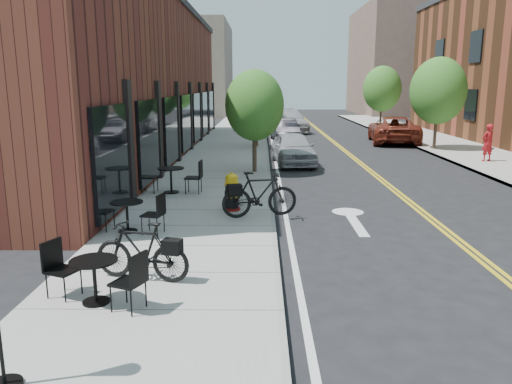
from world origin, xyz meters
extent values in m
plane|color=black|center=(0.00, 0.00, 0.00)|extent=(120.00, 120.00, 0.00)
cube|color=#9E9B93|center=(-2.00, 10.00, 0.06)|extent=(4.00, 70.00, 0.12)
cube|color=#4B1D18|center=(-6.50, 14.00, 3.50)|extent=(5.00, 28.00, 7.00)
cube|color=#726656|center=(-8.00, 48.00, 5.00)|extent=(8.00, 14.00, 10.00)
cube|color=brown|center=(16.00, 50.00, 6.00)|extent=(10.00, 16.00, 12.00)
cylinder|color=#382B1E|center=(-0.60, 9.00, 0.93)|extent=(0.16, 0.16, 1.61)
ellipsoid|color=#276A21|center=(-0.60, 9.00, 2.61)|extent=(2.20, 2.20, 2.64)
cylinder|color=#382B1E|center=(-0.60, 17.00, 0.96)|extent=(0.16, 0.16, 1.68)
ellipsoid|color=#276A21|center=(-0.60, 17.00, 2.72)|extent=(2.30, 2.30, 2.76)
cylinder|color=#382B1E|center=(-0.60, 25.00, 0.91)|extent=(0.16, 0.16, 1.57)
ellipsoid|color=#276A21|center=(-0.60, 25.00, 2.54)|extent=(2.10, 2.10, 2.52)
cylinder|color=#382B1E|center=(-0.60, 33.00, 0.98)|extent=(0.16, 0.16, 1.71)
ellipsoid|color=#276A21|center=(-0.60, 33.00, 2.79)|extent=(2.40, 2.40, 2.88)
cylinder|color=#382B1E|center=(8.60, 16.00, 1.03)|extent=(0.16, 0.16, 1.82)
ellipsoid|color=#276A21|center=(8.60, 16.00, 3.06)|extent=(2.80, 2.80, 3.36)
cylinder|color=#382B1E|center=(8.60, 28.00, 1.03)|extent=(0.16, 0.16, 1.82)
ellipsoid|color=#276A21|center=(8.60, 28.00, 3.06)|extent=(2.80, 2.80, 3.36)
cylinder|color=maroon|center=(-1.12, 2.99, 0.15)|extent=(0.45, 0.45, 0.07)
cylinder|color=black|center=(-1.12, 2.99, 0.48)|extent=(0.35, 0.35, 0.66)
cylinder|color=yellow|center=(-1.12, 2.99, 0.83)|extent=(0.39, 0.39, 0.04)
cylinder|color=yellow|center=(-1.12, 2.99, 0.91)|extent=(0.33, 0.33, 0.15)
ellipsoid|color=yellow|center=(-1.12, 2.99, 1.00)|extent=(0.32, 0.32, 0.19)
cylinder|color=yellow|center=(-1.12, 2.99, 1.10)|extent=(0.06, 0.06, 0.07)
imported|color=black|center=(-2.35, -1.85, 0.63)|extent=(1.77, 0.87, 1.02)
imported|color=black|center=(-0.38, 2.31, 0.70)|extent=(1.99, 0.99, 1.15)
cylinder|color=black|center=(-2.85, -2.76, 0.13)|extent=(0.54, 0.54, 0.03)
cylinder|color=black|center=(-2.85, -2.76, 0.46)|extent=(0.07, 0.07, 0.66)
cylinder|color=black|center=(-2.85, -2.76, 0.79)|extent=(0.93, 0.93, 0.03)
cylinder|color=black|center=(-3.35, 0.98, 0.13)|extent=(0.51, 0.51, 0.03)
cylinder|color=black|center=(-3.35, 0.98, 0.46)|extent=(0.07, 0.07, 0.67)
cylinder|color=black|center=(-3.35, 0.98, 0.80)|extent=(0.87, 0.87, 0.03)
cylinder|color=black|center=(-3.10, 5.12, 0.14)|extent=(0.50, 0.50, 0.03)
cylinder|color=black|center=(-3.10, 5.12, 0.50)|extent=(0.07, 0.07, 0.74)
cylinder|color=black|center=(-3.10, 5.12, 0.88)|extent=(0.86, 0.86, 0.03)
imported|color=#A5A8AE|center=(1.02, 11.52, 0.69)|extent=(1.98, 4.17, 1.38)
imported|color=black|center=(1.05, 20.51, 0.67)|extent=(1.78, 4.19, 1.34)
imported|color=#ABAAAF|center=(1.60, 26.57, 0.82)|extent=(2.99, 5.87, 1.63)
imported|color=maroon|center=(7.40, 19.62, 0.78)|extent=(3.31, 5.90, 1.56)
imported|color=maroon|center=(9.41, 11.73, 0.92)|extent=(0.69, 0.58, 1.61)
camera|label=1|loc=(-0.34, -9.80, 3.37)|focal=35.00mm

